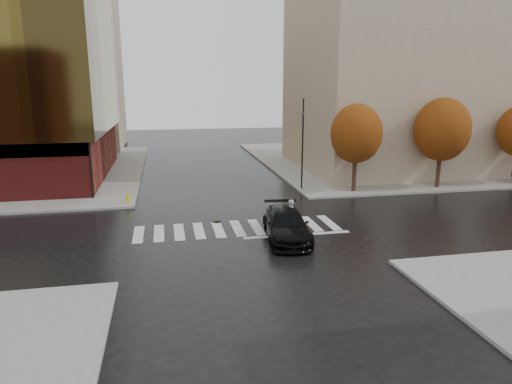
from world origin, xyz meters
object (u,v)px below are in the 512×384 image
(cyclist, at_px, (293,222))
(sedan, at_px, (286,225))
(fire_hydrant, at_px, (128,198))
(traffic_light_nw, at_px, (88,132))
(traffic_light_ne, at_px, (303,139))

(cyclist, bearing_deg, sedan, 141.65)
(cyclist, xyz_separation_m, fire_hydrant, (-9.32, 8.04, -0.14))
(cyclist, relative_size, traffic_light_nw, 0.24)
(fire_hydrant, bearing_deg, sedan, -45.30)
(sedan, bearing_deg, traffic_light_nw, 142.78)
(cyclist, height_order, traffic_light_nw, traffic_light_nw)
(traffic_light_nw, relative_size, fire_hydrant, 11.73)
(cyclist, distance_m, traffic_light_ne, 11.13)
(sedan, height_order, traffic_light_nw, traffic_light_nw)
(fire_hydrant, bearing_deg, cyclist, -40.80)
(traffic_light_nw, distance_m, traffic_light_ne, 15.41)
(traffic_light_ne, bearing_deg, fire_hydrant, 3.24)
(cyclist, bearing_deg, traffic_light_nw, 46.76)
(traffic_light_nw, height_order, traffic_light_ne, traffic_light_nw)
(cyclist, relative_size, traffic_light_ne, 0.28)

